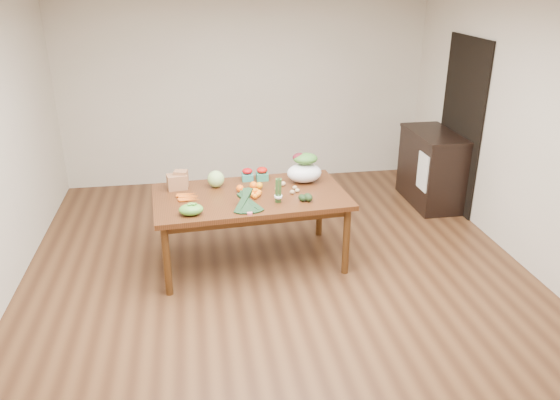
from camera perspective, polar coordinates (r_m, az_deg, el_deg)
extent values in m
plane|color=brown|center=(5.29, 0.21, -8.99)|extent=(6.00, 6.00, 0.00)
cube|color=beige|center=(7.61, -3.62, 11.87)|extent=(5.00, 0.02, 2.70)
cube|color=beige|center=(5.68, 26.08, 5.82)|extent=(0.02, 6.00, 2.70)
cube|color=#4E2512|center=(5.55, -3.04, -2.99)|extent=(1.95, 1.17, 0.75)
cube|color=black|center=(7.06, 18.35, 7.40)|extent=(0.02, 1.00, 2.10)
cube|color=black|center=(7.22, 15.50, 3.24)|extent=(0.52, 1.02, 0.94)
cube|color=white|center=(6.81, 14.69, 2.86)|extent=(0.02, 0.28, 0.45)
sphere|color=#A4D178|center=(5.59, -6.72, 2.20)|extent=(0.17, 0.17, 0.17)
sphere|color=#FF600F|center=(5.45, -4.21, 1.20)|extent=(0.08, 0.08, 0.08)
sphere|color=orange|center=(5.51, -2.79, 1.54)|extent=(0.08, 0.08, 0.08)
sphere|color=#F9A60F|center=(5.52, -2.18, 1.51)|extent=(0.07, 0.07, 0.07)
ellipsoid|color=#53A437|center=(4.99, -9.28, -0.98)|extent=(0.22, 0.17, 0.10)
ellipsoid|color=tan|center=(5.47, -0.34, 1.17)|extent=(0.04, 0.04, 0.04)
ellipsoid|color=tan|center=(5.39, 1.28, 0.84)|extent=(0.05, 0.04, 0.04)
ellipsoid|color=tan|center=(5.51, 1.56, 1.31)|extent=(0.05, 0.04, 0.04)
ellipsoid|color=tan|center=(5.60, 0.30, 1.72)|extent=(0.06, 0.05, 0.05)
ellipsoid|color=tan|center=(5.44, 1.82, 1.01)|extent=(0.05, 0.04, 0.04)
ellipsoid|color=black|center=(5.23, 2.33, 0.24)|extent=(0.09, 0.11, 0.07)
ellipsoid|color=black|center=(5.23, 2.95, 0.29)|extent=(0.11, 0.13, 0.08)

